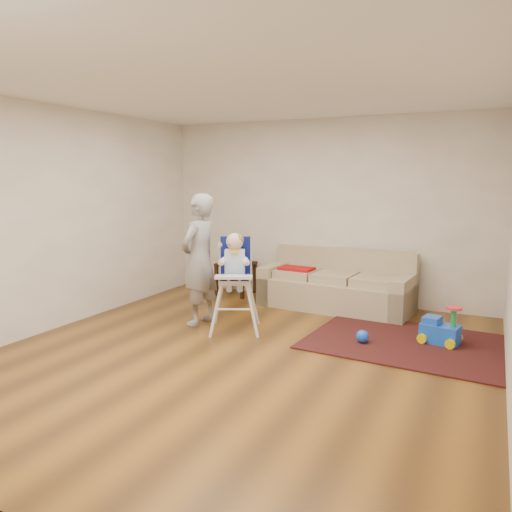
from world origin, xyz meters
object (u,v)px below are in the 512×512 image
at_px(sofa, 336,280).
at_px(side_table, 236,278).
at_px(toy_ball, 362,336).
at_px(adult, 199,260).
at_px(ride_on_toy, 441,324).
at_px(high_chair, 235,284).

relative_size(sofa, side_table, 4.21).
bearing_deg(side_table, toy_ball, -32.46).
bearing_deg(adult, ride_on_toy, 104.14).
bearing_deg(toy_ball, high_chair, -173.66).
bearing_deg(ride_on_toy, side_table, 171.85).
bearing_deg(adult, sofa, 142.62).
relative_size(ride_on_toy, high_chair, 0.37).
bearing_deg(sofa, high_chair, -112.87).
distance_m(side_table, ride_on_toy, 3.39).
xyz_separation_m(high_chair, adult, (-0.54, 0.07, 0.25)).
xyz_separation_m(sofa, ride_on_toy, (1.51, -1.00, -0.17)).
height_order(sofa, side_table, sofa).
height_order(side_table, high_chair, high_chair).
bearing_deg(side_table, adult, -77.97).
xyz_separation_m(sofa, high_chair, (-0.79, -1.54, 0.17)).
relative_size(ride_on_toy, toy_ball, 3.11).
height_order(high_chair, adult, adult).
bearing_deg(high_chair, sofa, 38.15).
bearing_deg(ride_on_toy, adult, -158.81).
xyz_separation_m(side_table, toy_ball, (2.41, -1.53, -0.17)).
relative_size(side_table, ride_on_toy, 1.17).
relative_size(sofa, adult, 1.31).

